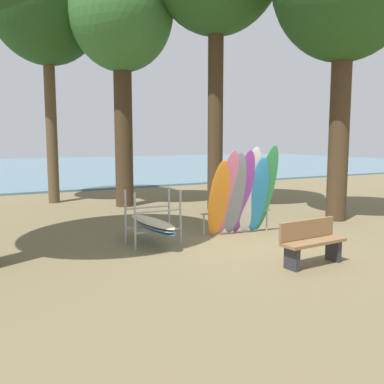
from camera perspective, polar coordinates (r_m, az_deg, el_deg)
The scene contains 6 objects.
ground_plane at distance 9.89m, azimuth 7.86°, elevation -6.90°, with size 80.00×80.00×0.00m, color brown.
lake_water at distance 38.04m, azimuth -19.94°, elevation 3.12°, with size 80.00×36.00×0.10m, color slate.
tree_far_left_back at distance 15.88m, azimuth -9.47°, elevation 22.35°, with size 3.57×3.57×8.80m.
leaning_board_pile at distance 10.57m, azimuth 6.85°, elevation -0.22°, with size 1.93×0.93×2.25m.
board_storage_rack at distance 9.75m, azimuth -5.28°, elevation -4.22°, with size 1.15×2.11×1.25m.
park_bench at distance 8.43m, azimuth 15.74°, elevation -6.38°, with size 1.42×0.48×0.85m.
Camera 1 is at (-5.74, -7.70, 2.37)m, focal length 39.73 mm.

